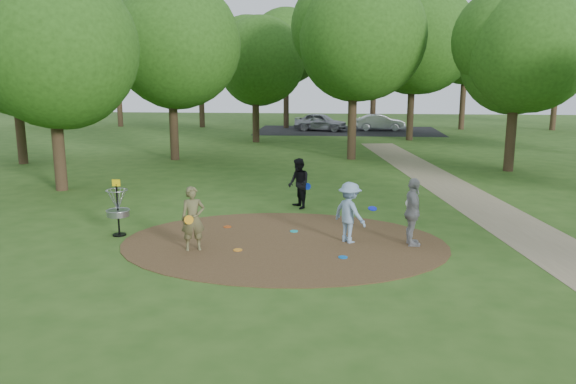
{
  "coord_description": "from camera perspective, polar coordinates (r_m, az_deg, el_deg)",
  "views": [
    {
      "loc": [
        1.39,
        -13.83,
        4.26
      ],
      "look_at": [
        0.0,
        1.2,
        1.1
      ],
      "focal_mm": 35.0,
      "sensor_mm": 36.0,
      "label": 1
    }
  ],
  "objects": [
    {
      "name": "car_left",
      "position": [
        43.71,
        3.34,
        7.12
      ],
      "size": [
        4.33,
        2.61,
        1.38
      ],
      "primitive_type": "imported",
      "rotation": [
        0.0,
        0.0,
        1.31
      ],
      "color": "#98989F",
      "rests_on": "ground"
    },
    {
      "name": "disc_golf_basket",
      "position": [
        15.67,
        -16.93,
        -1.17
      ],
      "size": [
        0.63,
        0.63,
        1.54
      ],
      "color": "black",
      "rests_on": "ground"
    },
    {
      "name": "car_right",
      "position": [
        44.52,
        9.33,
        6.98
      ],
      "size": [
        3.86,
        1.54,
        1.25
      ],
      "primitive_type": "imported",
      "rotation": [
        0.0,
        0.0,
        1.63
      ],
      "color": "#A6AAAD",
      "rests_on": "ground"
    },
    {
      "name": "ground",
      "position": [
        14.53,
        -0.44,
        -5.22
      ],
      "size": [
        100.0,
        100.0,
        0.0
      ],
      "primitive_type": "plane",
      "color": "#2D5119",
      "rests_on": "ground"
    },
    {
      "name": "player_observer_with_disc",
      "position": [
        13.93,
        -9.63,
        -2.7
      ],
      "size": [
        0.68,
        0.59,
        1.61
      ],
      "color": "brown",
      "rests_on": "ground"
    },
    {
      "name": "tree_ring",
      "position": [
        23.04,
        5.96,
        14.51
      ],
      "size": [
        37.18,
        46.33,
        9.77
      ],
      "color": "#332316",
      "rests_on": "ground"
    },
    {
      "name": "parking_lot",
      "position": [
        44.04,
        6.09,
        6.21
      ],
      "size": [
        14.0,
        8.0,
        0.01
      ],
      "primitive_type": "cube",
      "color": "black",
      "rests_on": "ground"
    },
    {
      "name": "player_throwing_with_disc",
      "position": [
        14.47,
        6.28,
        -2.1
      ],
      "size": [
        1.28,
        1.15,
        1.59
      ],
      "color": "#81A0C0",
      "rests_on": "ground"
    },
    {
      "name": "footpath",
      "position": [
        17.16,
        22.46,
        -3.44
      ],
      "size": [
        7.55,
        39.89,
        0.01
      ],
      "primitive_type": "cube",
      "rotation": [
        0.0,
        0.0,
        0.14
      ],
      "color": "#8C7A5B",
      "rests_on": "ground"
    },
    {
      "name": "disc_ground_red",
      "position": [
        16.05,
        -6.18,
        -3.52
      ],
      "size": [
        0.22,
        0.22,
        0.02
      ],
      "primitive_type": "cylinder",
      "color": "#BB4212",
      "rests_on": "dirt_clearing"
    },
    {
      "name": "disc_ground_blue",
      "position": [
        13.42,
        5.6,
        -6.61
      ],
      "size": [
        0.22,
        0.22,
        0.02
      ],
      "primitive_type": "cylinder",
      "color": "blue",
      "rests_on": "dirt_clearing"
    },
    {
      "name": "player_waiting_with_disc",
      "position": [
        14.45,
        12.56,
        -2.02
      ],
      "size": [
        0.49,
        1.05,
        1.75
      ],
      "color": "#959597",
      "rests_on": "ground"
    },
    {
      "name": "dirt_clearing",
      "position": [
        14.53,
        -0.44,
        -5.18
      ],
      "size": [
        8.4,
        8.4,
        0.02
      ],
      "primitive_type": "cylinder",
      "color": "#47301C",
      "rests_on": "ground"
    },
    {
      "name": "disc_ground_orange",
      "position": [
        13.95,
        -5.12,
        -5.88
      ],
      "size": [
        0.22,
        0.22,
        0.02
      ],
      "primitive_type": "cylinder",
      "color": "orange",
      "rests_on": "dirt_clearing"
    },
    {
      "name": "player_walking_with_disc",
      "position": [
        18.12,
        1.1,
        0.87
      ],
      "size": [
        0.91,
        0.99,
        1.63
      ],
      "color": "black",
      "rests_on": "ground"
    },
    {
      "name": "disc_ground_cyan",
      "position": [
        15.51,
        0.6,
        -4.0
      ],
      "size": [
        0.22,
        0.22,
        0.02
      ],
      "primitive_type": "cylinder",
      "color": "#17B3BB",
      "rests_on": "dirt_clearing"
    }
  ]
}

